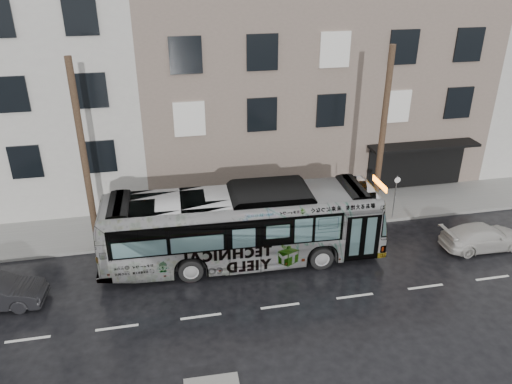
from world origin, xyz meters
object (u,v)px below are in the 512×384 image
(sign_post, at_px, (395,197))
(white_sedan, at_px, (483,237))
(utility_pole_front, at_px, (382,139))
(bus, at_px, (243,226))
(utility_pole_rear, at_px, (84,160))

(sign_post, distance_m, white_sedan, 4.61)
(utility_pole_front, bearing_deg, white_sedan, -39.91)
(utility_pole_front, height_order, white_sedan, utility_pole_front)
(utility_pole_front, distance_m, sign_post, 3.48)
(bus, xyz_separation_m, white_sedan, (11.45, -1.29, -1.18))
(utility_pole_rear, bearing_deg, white_sedan, -10.72)
(utility_pole_front, xyz_separation_m, white_sedan, (4.10, -3.43, -4.06))
(utility_pole_front, bearing_deg, bus, -163.79)
(utility_pole_rear, relative_size, white_sedan, 2.20)
(utility_pole_front, distance_m, white_sedan, 6.71)
(utility_pole_front, bearing_deg, sign_post, 0.00)
(utility_pole_front, xyz_separation_m, sign_post, (1.10, 0.00, -3.30))
(sign_post, bearing_deg, white_sedan, -48.83)
(utility_pole_front, height_order, utility_pole_rear, same)
(utility_pole_rear, relative_size, sign_post, 3.75)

